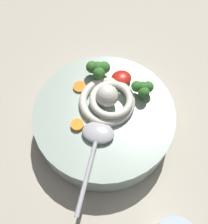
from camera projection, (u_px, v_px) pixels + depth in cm
name	position (u px, v px, depth cm)	size (l,w,h in cm)	color
table_slab	(116.00, 137.00, 60.03)	(97.65, 97.65, 3.82)	#BCB29E
soup_bowl	(104.00, 120.00, 56.07)	(27.96, 27.96, 6.77)	#9EB2A3
noodle_pile	(108.00, 100.00, 52.77)	(12.16, 11.92, 4.89)	silver
soup_spoon	(96.00, 140.00, 49.56)	(9.74, 17.19, 1.60)	#B7B7BC
chili_sauce_dollop	(121.00, 78.00, 55.93)	(4.11, 3.70, 1.85)	red
broccoli_floret_left	(98.00, 69.00, 55.19)	(4.88, 4.20, 3.86)	#7A9E60
broccoli_floret_near_spoon	(143.00, 88.00, 53.22)	(4.42, 3.80, 3.49)	#7A9E60
carrot_slice_extra_b	(77.00, 123.00, 51.62)	(2.42, 2.42, 0.79)	orange
carrot_slice_rear	(80.00, 87.00, 55.69)	(2.61, 2.61, 0.51)	orange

